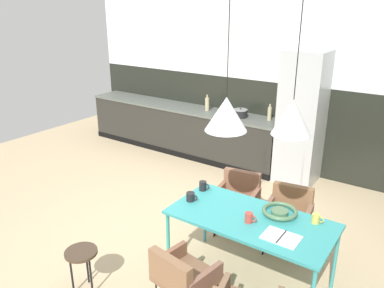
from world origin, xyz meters
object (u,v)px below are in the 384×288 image
Objects in this scene: armchair_by_stool at (238,194)px; mug_short_terracotta at (249,218)px; armchair_far_side at (289,210)px; bottle_wine_green at (270,113)px; open_book at (281,237)px; pendant_lamp_over_table_near at (226,114)px; refrigerator_column at (302,119)px; mug_white_ceramic at (191,197)px; cooking_pot at (240,113)px; bottle_spice_small at (207,104)px; mug_dark_espresso at (316,219)px; pendant_lamp_over_table_far at (292,117)px; mug_wide_latte at (203,186)px; dining_table at (251,222)px; armchair_corner_seat at (181,274)px; fruit_bowl at (280,211)px; side_stool at (81,255)px.

mug_short_terracotta is (0.57, -0.87, 0.30)m from armchair_by_stool.
bottle_wine_green is (-1.13, 1.92, 0.52)m from armchair_far_side.
open_book is 0.24× the size of pendant_lamp_over_table_near.
bottle_wine_green is (-0.56, 0.09, -0.03)m from refrigerator_column.
mug_white_ceramic is 2.78m from cooking_pot.
bottle_wine_green is at bearing 3.15° from bottle_spice_small.
pendant_lamp_over_table_far is at bearing -131.01° from mug_dark_espresso.
refrigerator_column reaches higher than bottle_spice_small.
mug_dark_espresso is 0.90× the size of mug_white_ceramic.
armchair_by_stool is 3.21× the size of cooking_pot.
cooking_pot is at bearing -167.18° from bottle_wine_green.
refrigerator_column is 2.78× the size of armchair_far_side.
armchair_far_side is 2.29m from bottle_wine_green.
armchair_far_side is 2.33× the size of open_book.
refrigerator_column reaches higher than mug_wide_latte.
dining_table is at bearing -59.95° from cooking_pot.
armchair_corner_seat is at bearing -60.55° from bottle_spice_small.
bottle_wine_green is 1.17m from bottle_spice_small.
fruit_bowl is at bearing -168.86° from mug_dark_espresso.
armchair_by_stool is 2.22× the size of fruit_bowl.
fruit_bowl is (0.10, -0.59, 0.30)m from armchair_far_side.
pendant_lamp_over_table_far is (-0.23, -0.26, 1.01)m from mug_dark_espresso.
bottle_wine_green reaches higher than open_book.
bottle_wine_green is (-0.76, 3.47, 0.53)m from armchair_corner_seat.
pendant_lamp_over_table_near is (0.72, -2.69, 0.72)m from bottle_wine_green.
mug_short_terracotta is 0.99m from pendant_lamp_over_table_near.
pendant_lamp_over_table_far reaches higher than armchair_by_stool.
armchair_corner_seat is 2.08× the size of fruit_bowl.
mug_dark_espresso is at bearing 121.55° from armchair_far_side.
fruit_bowl is at bearing 43.40° from dining_table.
dining_table is 1.19× the size of pendant_lamp_over_table_near.
mug_white_ceramic is at bearing 72.55° from armchair_by_stool.
side_stool is at bearing 59.32° from armchair_by_stool.
dining_table is at bearing -17.65° from mug_wide_latte.
fruit_bowl is (0.48, 0.96, 0.32)m from armchair_corner_seat.
mug_white_ceramic is at bearing 177.38° from mug_short_terracotta.
mug_white_ceramic is (-0.77, -0.84, 0.31)m from armchair_far_side.
refrigerator_column reaches higher than armchair_by_stool.
fruit_bowl is 0.90m from mug_wide_latte.
open_book reaches higher than armchair_by_stool.
mug_white_ceramic is (-1.21, -0.31, 0.00)m from mug_dark_espresso.
open_book is at bearing 97.68° from armchair_far_side.
armchair_by_stool is 0.89m from mug_white_ceramic.
mug_wide_latte is 0.96× the size of mug_white_ceramic.
pendant_lamp_over_table_far is (0.29, 0.09, 1.00)m from mug_short_terracotta.
bottle_spice_small is at bearing 125.55° from pendant_lamp_over_table_near.
pendant_lamp_over_table_far reaches higher than dining_table.
dining_table is 12.27× the size of mug_wide_latte.
armchair_by_stool is 1.66× the size of side_stool.
refrigerator_column reaches higher than mug_short_terracotta.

